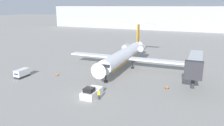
# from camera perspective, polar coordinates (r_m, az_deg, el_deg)

# --- Properties ---
(ground_plane) EXTENTS (600.00, 600.00, 0.00)m
(ground_plane) POSITION_cam_1_polar(r_m,az_deg,el_deg) (39.94, -6.08, -8.52)
(ground_plane) COLOR gray
(terminal_building) EXTENTS (180.00, 16.80, 16.83)m
(terminal_building) POSITION_cam_1_polar(r_m,az_deg,el_deg) (153.22, 16.42, 11.44)
(terminal_building) COLOR #9EA3AD
(terminal_building) RESTS_ON ground
(airplane_main) EXTENTS (30.10, 29.53, 10.57)m
(airplane_main) POSITION_cam_1_polar(r_m,az_deg,el_deg) (55.69, 3.13, 2.09)
(airplane_main) COLOR silver
(airplane_main) RESTS_ON ground
(pushback_tug) EXTENTS (2.35, 4.70, 1.90)m
(pushback_tug) POSITION_cam_1_polar(r_m,az_deg,el_deg) (39.50, -5.30, -7.65)
(pushback_tug) COLOR silver
(pushback_tug) RESTS_ON ground
(luggage_cart) EXTENTS (1.64, 3.40, 1.85)m
(luggage_cart) POSITION_cam_1_polar(r_m,az_deg,el_deg) (53.45, -22.45, -2.48)
(luggage_cart) COLOR #232326
(luggage_cart) RESTS_ON ground
(worker_near_tug) EXTENTS (0.40, 0.24, 1.72)m
(worker_near_tug) POSITION_cam_1_polar(r_m,az_deg,el_deg) (38.07, -3.42, -8.19)
(worker_near_tug) COLOR #232838
(worker_near_tug) RESTS_ON ground
(traffic_cone_left) EXTENTS (0.57, 0.57, 0.78)m
(traffic_cone_left) POSITION_cam_1_polar(r_m,az_deg,el_deg) (52.14, -14.12, -2.83)
(traffic_cone_left) COLOR black
(traffic_cone_left) RESTS_ON ground
(traffic_cone_right) EXTENTS (0.66, 0.66, 0.71)m
(traffic_cone_right) POSITION_cam_1_polar(r_m,az_deg,el_deg) (44.30, 14.20, -6.04)
(traffic_cone_right) COLOR black
(traffic_cone_right) RESTS_ON ground
(jet_bridge) EXTENTS (3.20, 13.44, 6.19)m
(jet_bridge) POSITION_cam_1_polar(r_m,az_deg,el_deg) (47.34, 20.88, -0.01)
(jet_bridge) COLOR #2D2D33
(jet_bridge) RESTS_ON ground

